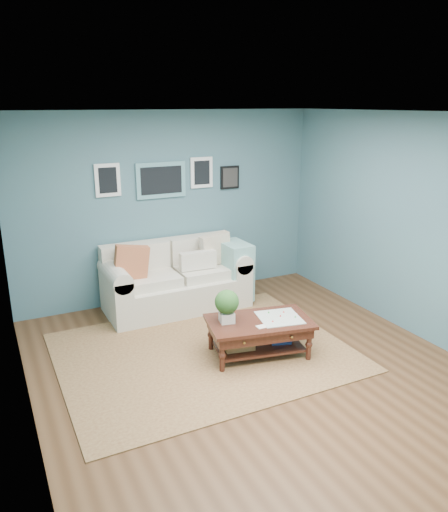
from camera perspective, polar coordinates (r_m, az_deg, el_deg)
room_shell at (r=5.08m, az=3.42°, el=0.76°), size 5.00×5.02×2.70m
area_rug at (r=5.93m, az=-2.37°, el=-10.90°), size 3.24×2.59×0.01m
loveseat at (r=7.06m, az=-4.92°, el=-2.54°), size 2.01×0.91×1.04m
coffee_table at (r=5.72m, az=3.42°, el=-8.05°), size 1.27×0.90×0.81m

